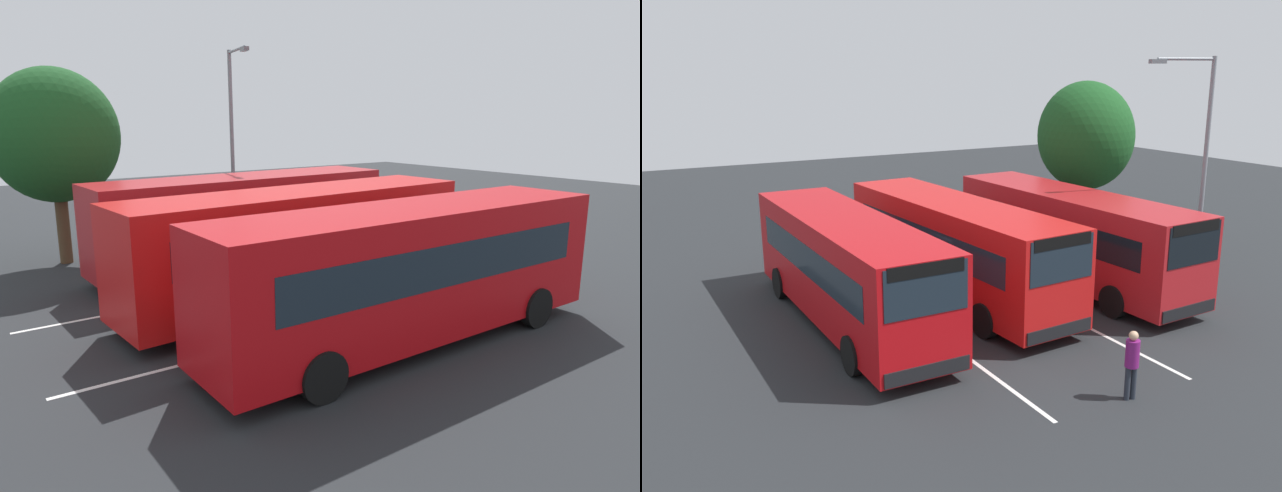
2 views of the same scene
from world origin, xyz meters
TOP-DOWN VIEW (x-y plane):
  - ground_plane at (0.00, 0.00)m, footprint 72.69×72.69m
  - bus_far_left at (-0.10, -3.94)m, footprint 10.43×2.60m
  - bus_center_left at (-0.53, -0.06)m, footprint 10.52×2.94m
  - bus_center_right at (0.10, 4.23)m, footprint 10.49×2.82m
  - pedestrian at (7.59, -0.07)m, footprint 0.38×0.38m
  - street_lamp at (1.87, 8.24)m, footprint 0.72×2.49m
  - depot_tree at (-4.78, 8.77)m, footprint 4.41×3.97m
  - lane_stripe_outer_left at (0.00, -2.07)m, footprint 15.22×0.38m
  - lane_stripe_inner_left at (0.00, 2.07)m, footprint 15.22×0.38m

SIDE VIEW (x-z plane):
  - ground_plane at x=0.00m, z-range 0.00..0.00m
  - lane_stripe_outer_left at x=0.00m, z-range 0.00..0.01m
  - lane_stripe_inner_left at x=0.00m, z-range 0.00..0.01m
  - pedestrian at x=7.59m, z-range 0.15..1.82m
  - bus_far_left at x=-0.10m, z-range 0.17..3.39m
  - bus_center_left at x=-0.53m, z-range 0.17..3.39m
  - bus_center_right at x=0.10m, z-range 0.17..3.39m
  - street_lamp at x=1.87m, z-range 0.59..8.34m
  - depot_tree at x=-4.78m, z-range 1.09..7.94m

